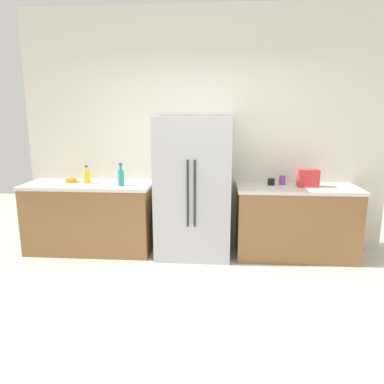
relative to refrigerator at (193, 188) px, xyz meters
name	(u,v)px	position (x,y,z in m)	size (l,w,h in m)	color
ground_plane	(193,317)	(0.10, -1.46, -0.86)	(9.29, 9.29, 0.00)	beige
kitchen_back_panel	(204,131)	(0.10, 0.40, 0.66)	(4.64, 0.10, 3.03)	silver
counter_left	(90,217)	(-1.33, 0.03, -0.41)	(1.60, 0.65, 0.88)	olive
counter_right	(295,222)	(1.26, 0.03, -0.41)	(1.45, 0.65, 0.88)	olive
refrigerator	(193,188)	(0.00, 0.00, 0.00)	(0.90, 0.69, 1.71)	#B7BABF
toaster	(308,178)	(1.38, 0.04, 0.13)	(0.24, 0.14, 0.21)	red
bottle_a	(87,176)	(-1.35, 0.06, 0.11)	(0.08, 0.08, 0.22)	yellow
bottle_b	(121,177)	(-0.88, -0.07, 0.14)	(0.08, 0.08, 0.27)	teal
cup_a	(271,182)	(0.95, 0.11, 0.07)	(0.09, 0.09, 0.08)	black
cup_b	(282,180)	(1.09, 0.16, 0.08)	(0.08, 0.08, 0.11)	purple
bowl_a	(71,180)	(-1.58, 0.12, 0.05)	(0.14, 0.14, 0.05)	orange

